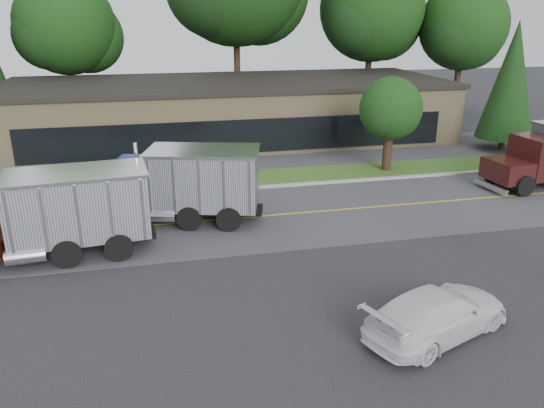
# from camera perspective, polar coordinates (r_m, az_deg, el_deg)

# --- Properties ---
(ground) EXTENTS (140.00, 140.00, 0.00)m
(ground) POSITION_cam_1_polar(r_m,az_deg,el_deg) (16.86, 1.79, -12.51)
(ground) COLOR #36363B
(ground) RESTS_ON ground
(road) EXTENTS (60.00, 8.00, 0.02)m
(road) POSITION_cam_1_polar(r_m,az_deg,el_deg) (24.76, -3.41, -1.53)
(road) COLOR #515156
(road) RESTS_ON ground
(center_line) EXTENTS (60.00, 0.12, 0.01)m
(center_line) POSITION_cam_1_polar(r_m,az_deg,el_deg) (24.76, -3.41, -1.53)
(center_line) COLOR gold
(center_line) RESTS_ON ground
(curb) EXTENTS (60.00, 0.30, 0.12)m
(curb) POSITION_cam_1_polar(r_m,az_deg,el_deg) (28.67, -4.80, 1.46)
(curb) COLOR #9E9E99
(curb) RESTS_ON ground
(grass_verge) EXTENTS (60.00, 3.40, 0.03)m
(grass_verge) POSITION_cam_1_polar(r_m,az_deg,el_deg) (30.37, -5.29, 2.51)
(grass_verge) COLOR #294E1A
(grass_verge) RESTS_ON ground
(far_parking) EXTENTS (60.00, 7.00, 0.02)m
(far_parking) POSITION_cam_1_polar(r_m,az_deg,el_deg) (35.14, -6.40, 4.88)
(far_parking) COLOR #515156
(far_parking) RESTS_ON ground
(strip_mall) EXTENTS (32.00, 12.00, 4.00)m
(strip_mall) POSITION_cam_1_polar(r_m,az_deg,el_deg) (40.77, -4.68, 9.91)
(strip_mall) COLOR tan
(strip_mall) RESTS_ON ground
(tree_far_b) EXTENTS (8.49, 7.99, 12.11)m
(tree_far_b) POSITION_cam_1_polar(r_m,az_deg,el_deg) (48.28, -21.14, 17.10)
(tree_far_b) COLOR #382619
(tree_far_b) RESTS_ON ground
(tree_far_d) EXTENTS (9.80, 9.22, 13.97)m
(tree_far_d) POSITION_cam_1_polar(r_m,az_deg,el_deg) (50.88, 10.76, 19.45)
(tree_far_d) COLOR #382619
(tree_far_d) RESTS_ON ground
(tree_far_e) EXTENTS (8.31, 7.82, 11.85)m
(tree_far_e) POSITION_cam_1_polar(r_m,az_deg,el_deg) (52.78, 19.92, 17.19)
(tree_far_e) COLOR #382619
(tree_far_e) RESTS_ON ground
(evergreen_right) EXTENTS (3.81, 3.81, 8.65)m
(evergreen_right) POSITION_cam_1_polar(r_m,az_deg,el_deg) (39.82, 24.33, 12.02)
(evergreen_right) COLOR #382619
(evergreen_right) RESTS_ON ground
(tree_verge) EXTENTS (3.91, 3.68, 5.58)m
(tree_verge) POSITION_cam_1_polar(r_m,az_deg,el_deg) (32.37, 12.68, 9.67)
(tree_verge) COLOR #382619
(tree_verge) RESTS_ON ground
(dump_truck_red) EXTENTS (9.19, 3.41, 3.36)m
(dump_truck_red) POSITION_cam_1_polar(r_m,az_deg,el_deg) (21.96, -23.24, -0.99)
(dump_truck_red) COLOR black
(dump_truck_red) RESTS_ON ground
(dump_truck_blue) EXTENTS (8.62, 4.56, 3.36)m
(dump_truck_blue) POSITION_cam_1_polar(r_m,az_deg,el_deg) (24.21, -9.98, 2.22)
(dump_truck_blue) COLOR black
(dump_truck_blue) RESTS_ON ground
(rally_car) EXTENTS (5.33, 3.68, 1.43)m
(rally_car) POSITION_cam_1_polar(r_m,az_deg,el_deg) (16.65, 17.39, -11.09)
(rally_car) COLOR white
(rally_car) RESTS_ON ground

